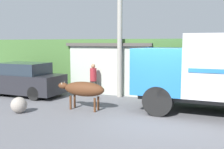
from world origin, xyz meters
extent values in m
plane|color=slate|center=(0.00, 0.00, 0.00)|extent=(60.00, 60.00, 0.00)
cube|color=#426B33|center=(0.00, 6.59, 1.45)|extent=(32.00, 6.17, 2.89)
cube|color=#B2BCAD|center=(-3.30, 4.66, 1.27)|extent=(4.41, 2.40, 2.53)
cube|color=#4C4742|center=(-3.30, 4.66, 2.61)|extent=(4.71, 2.70, 0.16)
cube|color=#2D2D2D|center=(2.11, 1.59, 0.65)|extent=(5.82, 1.94, 0.18)
cube|color=#236BB2|center=(-0.10, 1.59, 1.62)|extent=(1.90, 2.42, 1.75)
cube|color=#232D38|center=(-1.07, 1.59, 1.93)|extent=(0.04, 2.06, 0.61)
cylinder|color=black|center=(0.00, 0.64, 0.56)|extent=(1.12, 0.53, 1.12)
ellipsoid|color=#512D19|center=(-2.94, 0.30, 0.85)|extent=(1.77, 0.59, 0.59)
ellipsoid|color=#512D19|center=(-3.94, 0.30, 0.92)|extent=(0.44, 0.26, 0.26)
cone|color=#B7AD93|center=(-3.94, 0.20, 1.05)|extent=(0.06, 0.06, 0.11)
cone|color=#B7AD93|center=(-3.94, 0.40, 1.05)|extent=(0.06, 0.06, 0.11)
cylinder|color=#512D19|center=(-3.49, 0.14, 0.28)|extent=(0.09, 0.09, 0.55)
cylinder|color=#512D19|center=(-3.49, 0.46, 0.28)|extent=(0.09, 0.09, 0.55)
cylinder|color=#512D19|center=(-2.39, 0.14, 0.28)|extent=(0.09, 0.09, 0.55)
cylinder|color=#512D19|center=(-2.39, 0.46, 0.28)|extent=(0.09, 0.09, 0.55)
cube|color=#232328|center=(-7.28, 1.68, 0.65)|extent=(4.28, 1.77, 0.93)
cube|color=#232D38|center=(-7.17, 1.68, 1.40)|extent=(2.36, 1.62, 0.58)
cylinder|color=black|center=(-5.95, 0.94, 0.33)|extent=(0.66, 0.28, 0.66)
cube|color=#38332D|center=(-3.89, 3.02, 0.38)|extent=(0.30, 0.21, 0.76)
cylinder|color=maroon|center=(-3.89, 3.02, 1.08)|extent=(0.36, 0.36, 0.66)
sphere|color=#A87A56|center=(-3.89, 3.02, 1.52)|extent=(0.22, 0.22, 0.22)
cylinder|color=#9E998E|center=(-2.53, 3.22, 3.03)|extent=(0.25, 0.25, 6.07)
sphere|color=gray|center=(-5.05, -1.10, 0.31)|extent=(0.62, 0.62, 0.62)
camera|label=1|loc=(2.06, -8.88, 2.71)|focal=42.00mm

